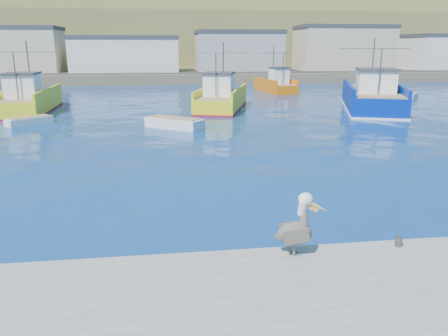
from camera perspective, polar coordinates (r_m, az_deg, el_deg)
name	(u,v)px	position (r m, az deg, el deg)	size (l,w,h in m)	color
ground	(268,222)	(15.66, 5.74, -7.02)	(260.00, 260.00, 0.00)	navy
dock_bollards	(317,246)	(12.59, 12.11, -9.96)	(36.20, 0.20, 0.30)	#4C4C4C
far_shore	(176,34)	(123.33, -6.31, 16.96)	(200.00, 81.00, 24.00)	brown
trawler_yellow_a	(29,101)	(45.28, -24.14, 8.02)	(5.24, 11.56, 6.54)	yellow
trawler_yellow_b	(221,99)	(43.24, -0.37, 9.03)	(6.69, 11.46, 6.46)	yellow
trawler_blue	(372,97)	(45.29, 18.75, 8.71)	(9.01, 14.56, 6.83)	navy
boat_orange	(276,84)	(60.23, 6.80, 10.81)	(4.43, 8.63, 6.07)	#CD610A
skiff_left	(29,121)	(38.00, -24.09, 5.57)	(3.40, 3.27, 0.76)	silver
skiff_mid	(174,124)	(33.43, -6.50, 5.75)	(4.53, 4.05, 0.98)	silver
skiff_far	(410,96)	(57.14, 23.14, 8.63)	(3.18, 3.41, 0.75)	silver
pelican	(297,228)	(12.09, 9.52, -7.78)	(1.43, 0.62, 1.76)	#595451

